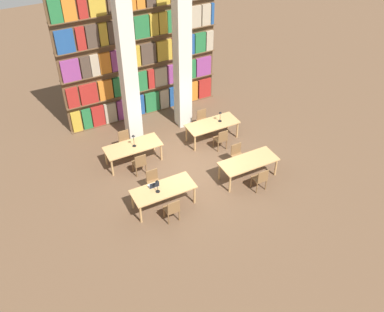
% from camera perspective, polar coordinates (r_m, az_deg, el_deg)
% --- Properties ---
extents(ground_plane, '(40.00, 40.00, 0.00)m').
position_cam_1_polar(ground_plane, '(15.26, -0.22, -1.67)').
color(ground_plane, brown).
extents(bookshelf_bank, '(6.40, 0.35, 5.50)m').
position_cam_1_polar(bookshelf_bank, '(17.07, -6.77, 13.30)').
color(bookshelf_bank, brown).
rests_on(bookshelf_bank, ground_plane).
extents(pillar_left, '(0.53, 0.53, 6.00)m').
position_cam_1_polar(pillar_left, '(15.36, -8.57, 11.60)').
color(pillar_left, beige).
rests_on(pillar_left, ground_plane).
extents(pillar_center, '(0.53, 0.53, 6.00)m').
position_cam_1_polar(pillar_center, '(16.08, -1.31, 13.30)').
color(pillar_center, beige).
rests_on(pillar_center, ground_plane).
extents(reading_table_0, '(2.02, 0.85, 0.73)m').
position_cam_1_polar(reading_table_0, '(13.48, -3.85, -4.61)').
color(reading_table_0, tan).
rests_on(reading_table_0, ground_plane).
extents(chair_0, '(0.42, 0.40, 0.88)m').
position_cam_1_polar(chair_0, '(13.12, -2.66, -7.10)').
color(chair_0, brown).
rests_on(chair_0, ground_plane).
extents(chair_1, '(0.42, 0.40, 0.88)m').
position_cam_1_polar(chair_1, '(14.08, -5.14, -3.41)').
color(chair_1, brown).
rests_on(chair_1, ground_plane).
extents(desk_lamp_0, '(0.14, 0.14, 0.48)m').
position_cam_1_polar(desk_lamp_0, '(13.12, -4.65, -3.73)').
color(desk_lamp_0, black).
rests_on(desk_lamp_0, reading_table_0).
extents(laptop, '(0.32, 0.22, 0.21)m').
position_cam_1_polar(laptop, '(13.50, -5.13, -3.94)').
color(laptop, silver).
rests_on(laptop, reading_table_0).
extents(reading_table_1, '(2.02, 0.85, 0.73)m').
position_cam_1_polar(reading_table_1, '(14.61, 7.54, -0.89)').
color(reading_table_1, tan).
rests_on(reading_table_1, ground_plane).
extents(chair_2, '(0.42, 0.40, 0.88)m').
position_cam_1_polar(chair_2, '(14.30, 9.11, -3.00)').
color(chair_2, brown).
rests_on(chair_2, ground_plane).
extents(chair_3, '(0.42, 0.40, 0.88)m').
position_cam_1_polar(chair_3, '(15.18, 6.08, 0.14)').
color(chair_3, brown).
rests_on(chair_3, ground_plane).
extents(reading_table_2, '(2.02, 0.85, 0.73)m').
position_cam_1_polar(reading_table_2, '(15.29, -7.88, 1.11)').
color(reading_table_2, tan).
rests_on(reading_table_2, ground_plane).
extents(chair_4, '(0.42, 0.40, 0.88)m').
position_cam_1_polar(chair_4, '(14.85, -7.00, -0.94)').
color(chair_4, brown).
rests_on(chair_4, ground_plane).
extents(chair_5, '(0.42, 0.40, 0.88)m').
position_cam_1_polar(chair_5, '(15.93, -8.90, 1.94)').
color(chair_5, brown).
rests_on(chair_5, ground_plane).
extents(desk_lamp_1, '(0.14, 0.14, 0.50)m').
position_cam_1_polar(desk_lamp_1, '(15.02, -7.80, 2.34)').
color(desk_lamp_1, black).
rests_on(desk_lamp_1, reading_table_2).
extents(reading_table_3, '(2.02, 0.85, 0.73)m').
position_cam_1_polar(reading_table_3, '(16.31, 2.72, 4.13)').
color(reading_table_3, tan).
rests_on(reading_table_3, ground_plane).
extents(chair_6, '(0.42, 0.40, 0.88)m').
position_cam_1_polar(chair_6, '(15.90, 3.91, 2.31)').
color(chair_6, brown).
rests_on(chair_6, ground_plane).
extents(chair_7, '(0.42, 0.40, 0.88)m').
position_cam_1_polar(chair_7, '(16.91, 1.46, 4.84)').
color(chair_7, brown).
rests_on(chair_7, ground_plane).
extents(desk_lamp_2, '(0.14, 0.14, 0.44)m').
position_cam_1_polar(desk_lamp_2, '(16.24, 3.78, 5.52)').
color(desk_lamp_2, black).
rests_on(desk_lamp_2, reading_table_3).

